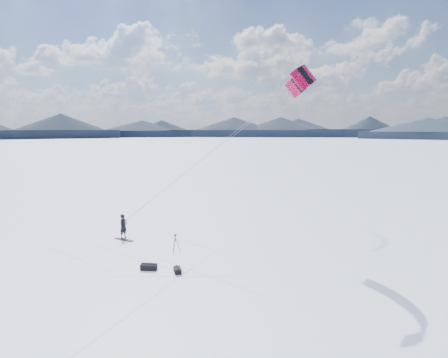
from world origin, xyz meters
The scene contains 9 objects.
ground centered at (0.00, 0.00, 0.00)m, with size 1800.00×1800.00×0.00m, color white.
horizon_hills centered at (0.00, 0.00, 3.85)m, with size 704.00×705.94×9.19m.
snow_tracks centered at (-0.65, -0.35, 0.00)m, with size 14.76×10.25×0.01m.
snowkiter centered at (-3.42, 2.36, 0.00)m, with size 0.65×0.43×1.79m, color black.
snowboard centered at (-3.02, 1.96, 0.02)m, with size 1.66×0.31×0.04m, color #5E1737.
tripod centered at (1.87, 1.42, 0.79)m, with size 0.61×0.57×1.22m.
gear_bag_a centered at (2.24, -1.77, 0.18)m, with size 0.99×0.73×0.40m.
gear_bag_b centered at (3.94, -1.36, 0.15)m, with size 0.77×0.79×0.34m.
power_kite centered at (8.37, 6.92, 11.20)m, with size 13.22×7.29×10.96m.
Camera 1 is at (15.57, -17.92, 8.05)m, focal length 30.00 mm.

